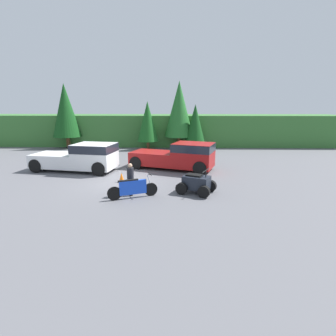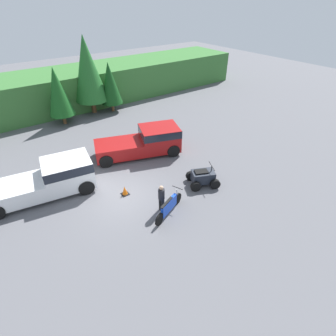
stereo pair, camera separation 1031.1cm
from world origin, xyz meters
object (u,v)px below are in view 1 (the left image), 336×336
dirt_bike (133,188)px  traffic_cone (122,178)px  pickup_truck_second (82,156)px  rider_person (130,178)px  pickup_truck_red (180,155)px  quad_atv (196,184)px

dirt_bike → traffic_cone: 2.96m
pickup_truck_second → traffic_cone: size_ratio=10.87×
pickup_truck_second → rider_person: size_ratio=3.69×
dirt_bike → rider_person: bearing=90.3°
traffic_cone → pickup_truck_red: bearing=42.7°
pickup_truck_second → quad_atv: pickup_truck_second is taller
pickup_truck_second → quad_atv: (7.42, -4.45, -0.51)m
pickup_truck_red → rider_person: 6.04m
pickup_truck_red → pickup_truck_second: same height
pickup_truck_red → quad_atv: pickup_truck_red is taller
dirt_bike → traffic_cone: bearing=89.5°
pickup_truck_second → rider_person: bearing=-40.2°
pickup_truck_second → pickup_truck_red: bearing=14.8°
traffic_cone → dirt_bike: bearing=-67.9°
pickup_truck_red → pickup_truck_second: 6.67m
pickup_truck_red → traffic_cone: (-3.44, -3.17, -0.75)m
pickup_truck_second → quad_atv: bearing=-21.4°
rider_person → traffic_cone: rider_person is taller
quad_atv → dirt_bike: bearing=-140.0°
quad_atv → rider_person: size_ratio=1.33×
rider_person → traffic_cone: bearing=100.7°
pickup_truck_second → quad_atv: size_ratio=2.77×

